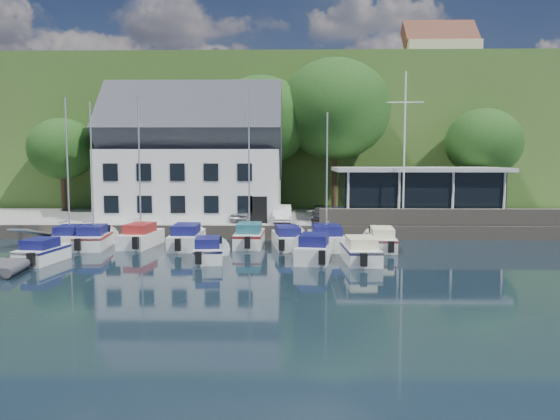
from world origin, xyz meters
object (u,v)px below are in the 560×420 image
Objects in this scene: harbor_building at (194,164)px; club_pavilion at (416,193)px; boat_r1_4 at (249,174)px; boat_r2_4 at (360,249)px; boat_r1_3 at (187,236)px; boat_r1_5 at (288,236)px; boat_r1_1 at (92,178)px; boat_r2_3 at (314,247)px; boat_r1_7 at (381,238)px; boat_r1_6 at (327,176)px; boat_r1_0 at (68,180)px; boat_r1_2 at (140,175)px; car_dgrey at (322,214)px; car_white at (282,214)px; car_silver at (244,213)px; dinghy_1 at (4,266)px; flagpole at (404,149)px; car_blue at (338,214)px; boat_r2_0 at (42,250)px; boat_r2_2 at (208,249)px.

club_pavilion is (18.00, -0.50, -2.30)m from harbor_building.
boat_r1_4 is 1.65× the size of boat_r2_4.
boat_r1_3 is 1.19× the size of boat_r2_4.
boat_r1_3 reaches higher than boat_r1_5.
boat_r1_1 reaches higher than boat_r2_3.
boat_r1_4 reaches higher than boat_r1_7.
club_pavilion reaches higher than boat_r1_5.
boat_r1_1 is at bearing 176.46° from boat_r1_6.
boat_r1_2 is at bearing 0.25° from boat_r1_0.
boat_r1_2 is at bearing -149.34° from car_dgrey.
boat_r2_3 reaches higher than boat_r1_5.
boat_r1_1 is 1.43× the size of boat_r1_7.
car_white is 0.68× the size of boat_r2_4.
boat_r1_5 is 4.97m from boat_r2_3.
harbor_building is 2.09× the size of boat_r1_3.
boat_r1_0 is (-13.87, -5.79, 2.75)m from car_white.
boat_r1_4 is (0.83, -5.86, 3.12)m from car_silver.
dinghy_1 is (-15.82, -3.81, -0.40)m from boat_r2_3.
harbor_building reaches higher than boat_r1_5.
club_pavilion is 2.28× the size of boat_r2_4.
dinghy_1 is (-1.66, -8.06, -4.20)m from boat_r1_1.
boat_r2_3 is (-1.06, -10.89, -0.77)m from car_dgrey.
boat_r1_4 is at bearing -159.99° from flagpole.
car_dgrey is 11.18m from boat_r1_3.
boat_r1_3 is 9.34m from boat_r2_3.
harbor_building is at bearing 95.90° from boat_r1_3.
boat_r1_1 reaches higher than car_blue.
club_pavilion is 2.30× the size of boat_r2_3.
boat_r1_1 is at bearing 162.18° from boat_r2_4.
flagpole reaches higher than club_pavilion.
flagpole is at bearing 7.16° from boat_r1_1.
boat_r1_0 is at bearing -126.12° from harbor_building.
boat_r1_1 is 1.60× the size of boat_r2_3.
boat_r1_3 is at bearing -140.77° from car_dgrey.
boat_r1_1 reaches higher than boat_r1_3.
boat_r1_0 is 14.82m from boat_r1_5.
boat_r1_6 reaches higher than car_dgrey.
car_dgrey is 7.61m from boat_r1_7.
boat_r1_5 is 1.13× the size of boat_r2_3.
club_pavilion is 26.11m from boat_r1_0.
boat_r1_5 is 4.69m from boat_r1_6.
car_dgrey is 0.42× the size of boat_r1_1.
boat_r2_0 is at bearing -121.09° from car_silver.
club_pavilion reaches higher than boat_r2_4.
boat_r2_2 is 8.65m from boat_r2_4.
flagpole is 1.70× the size of boat_r1_5.
boat_r1_2 reaches higher than car_silver.
boat_r2_0 is (-22.15, -9.89, -5.82)m from flagpole.
boat_r1_1 is 2.98m from boat_r1_2.
car_blue reaches higher than boat_r1_5.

